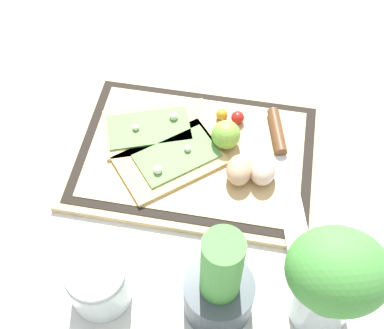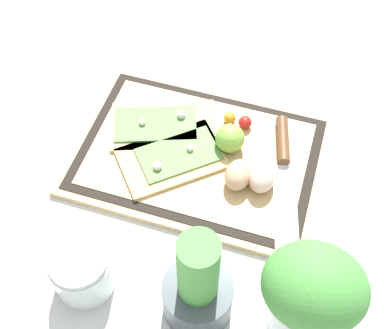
{
  "view_description": "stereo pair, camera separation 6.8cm",
  "coord_description": "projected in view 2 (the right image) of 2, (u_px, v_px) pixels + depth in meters",
  "views": [
    {
      "loc": [
        -0.1,
        0.57,
        0.81
      ],
      "look_at": [
        0.0,
        0.04,
        0.03
      ],
      "focal_mm": 50.0,
      "sensor_mm": 36.0,
      "label": 1
    },
    {
      "loc": [
        -0.16,
        0.55,
        0.81
      ],
      "look_at": [
        0.0,
        0.04,
        0.03
      ],
      "focal_mm": 50.0,
      "sensor_mm": 36.0,
      "label": 2
    }
  ],
  "objects": [
    {
      "name": "ground_plane",
      "position": [
        198.0,
        158.0,
        0.99
      ],
      "size": [
        6.0,
        6.0,
        0.0
      ],
      "primitive_type": "plane",
      "color": "silver"
    },
    {
      "name": "sauce_jar",
      "position": [
        83.0,
        273.0,
        0.82
      ],
      "size": [
        0.09,
        0.09,
        0.09
      ],
      "color": "silver",
      "rests_on": "ground_plane"
    },
    {
      "name": "herb_glass",
      "position": [
        311.0,
        295.0,
        0.71
      ],
      "size": [
        0.14,
        0.12,
        0.21
      ],
      "color": "silver",
      "rests_on": "ground_plane"
    },
    {
      "name": "cutting_board",
      "position": [
        198.0,
        155.0,
        0.98
      ],
      "size": [
        0.45,
        0.32,
        0.02
      ],
      "color": "tan",
      "rests_on": "ground_plane"
    },
    {
      "name": "lime",
      "position": [
        230.0,
        138.0,
        0.96
      ],
      "size": [
        0.05,
        0.05,
        0.05
      ],
      "primitive_type": "sphere",
      "color": "#7FB742",
      "rests_on": "cutting_board"
    },
    {
      "name": "egg_brown",
      "position": [
        238.0,
        175.0,
        0.92
      ],
      "size": [
        0.05,
        0.06,
        0.05
      ],
      "primitive_type": "ellipsoid",
      "color": "tan",
      "rests_on": "cutting_board"
    },
    {
      "name": "herb_pot",
      "position": [
        198.0,
        289.0,
        0.77
      ],
      "size": [
        0.1,
        0.1,
        0.21
      ],
      "color": "#3D474C",
      "rests_on": "ground_plane"
    },
    {
      "name": "cherry_tomato_yellow",
      "position": [
        230.0,
        118.0,
        1.01
      ],
      "size": [
        0.02,
        0.02,
        0.02
      ],
      "primitive_type": "sphere",
      "color": "orange",
      "rests_on": "cutting_board"
    },
    {
      "name": "pizza_slice_near",
      "position": [
        162.0,
        125.0,
        1.01
      ],
      "size": [
        0.22,
        0.18,
        0.02
      ],
      "color": "tan",
      "rests_on": "cutting_board"
    },
    {
      "name": "egg_pink",
      "position": [
        262.0,
        177.0,
        0.92
      ],
      "size": [
        0.05,
        0.06,
        0.05
      ],
      "primitive_type": "ellipsoid",
      "color": "beige",
      "rests_on": "cutting_board"
    },
    {
      "name": "knife",
      "position": [
        284.0,
        165.0,
        0.95
      ],
      "size": [
        0.11,
        0.31,
        0.02
      ],
      "color": "silver",
      "rests_on": "cutting_board"
    },
    {
      "name": "cherry_tomato_red",
      "position": [
        245.0,
        122.0,
        1.0
      ],
      "size": [
        0.02,
        0.02,
        0.02
      ],
      "primitive_type": "sphere",
      "color": "red",
      "rests_on": "cutting_board"
    },
    {
      "name": "pizza_slice_far",
      "position": [
        173.0,
        157.0,
        0.97
      ],
      "size": [
        0.22,
        0.21,
        0.02
      ],
      "color": "tan",
      "rests_on": "cutting_board"
    }
  ]
}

